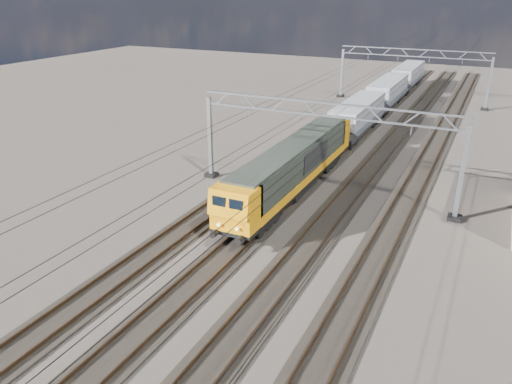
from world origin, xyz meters
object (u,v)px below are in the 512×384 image
at_px(locomotive, 294,165).
at_px(hopper_wagon_lead, 358,115).
at_px(catenary_gantry_mid, 323,146).
at_px(hopper_wagon_mid, 388,91).
at_px(catenary_gantry_far, 412,74).
at_px(hopper_wagon_third, 408,75).

distance_m(locomotive, hopper_wagon_lead, 17.70).
bearing_deg(locomotive, hopper_wagon_lead, 90.00).
bearing_deg(locomotive, catenary_gantry_mid, 14.41).
bearing_deg(catenary_gantry_mid, locomotive, -165.59).
relative_size(catenary_gantry_mid, hopper_wagon_mid, 1.53).
relative_size(catenary_gantry_far, hopper_wagon_mid, 1.53).
xyz_separation_m(locomotive, hopper_wagon_mid, (-0.00, 31.90, -0.09)).
relative_size(catenary_gantry_far, locomotive, 0.94).
xyz_separation_m(hopper_wagon_mid, hopper_wagon_third, (0.00, 14.20, 0.00)).
relative_size(catenary_gantry_far, hopper_wagon_third, 1.53).
xyz_separation_m(catenary_gantry_mid, hopper_wagon_third, (-2.00, 45.58, -1.67)).
xyz_separation_m(catenary_gantry_far, hopper_wagon_third, (-2.00, 9.58, -1.67)).
distance_m(catenary_gantry_mid, hopper_wagon_lead, 17.38).
distance_m(hopper_wagon_mid, hopper_wagon_third, 14.20).
height_order(hopper_wagon_lead, hopper_wagon_third, same).
xyz_separation_m(locomotive, hopper_wagon_lead, (-0.00, 17.70, -0.09)).
bearing_deg(catenary_gantry_far, catenary_gantry_mid, -90.00).
distance_m(catenary_gantry_far, hopper_wagon_mid, 5.30).
distance_m(catenary_gantry_far, hopper_wagon_third, 9.93).
relative_size(catenary_gantry_mid, catenary_gantry_far, 1.00).
bearing_deg(catenary_gantry_mid, hopper_wagon_third, 92.51).
bearing_deg(hopper_wagon_lead, catenary_gantry_mid, -83.36).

